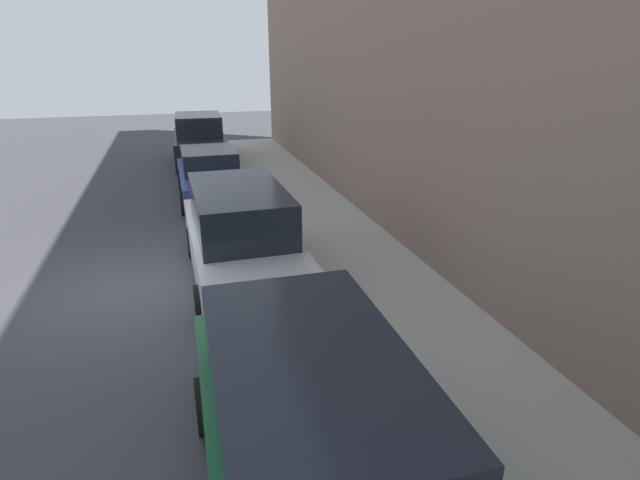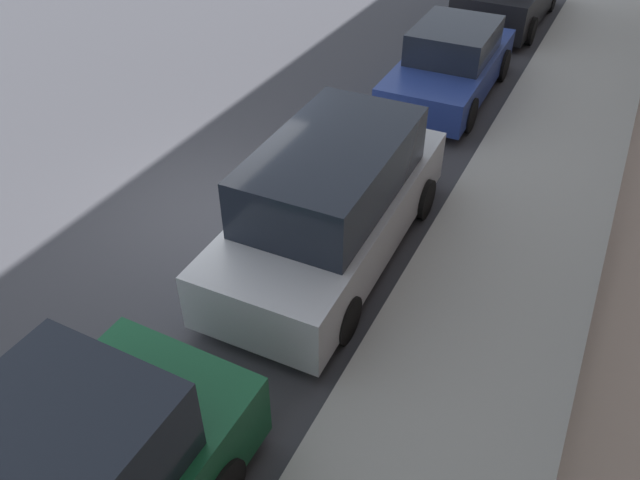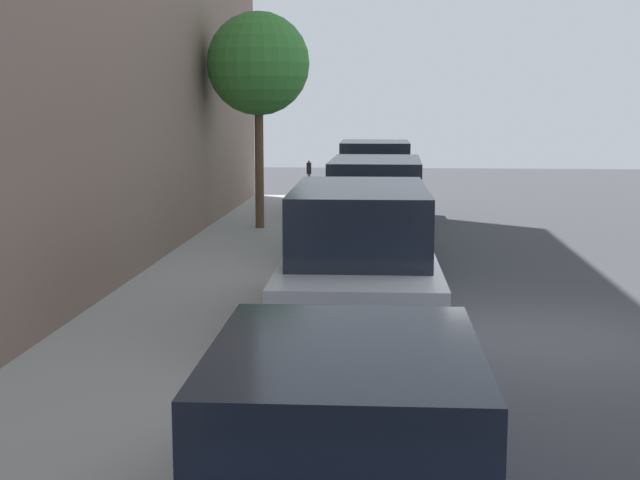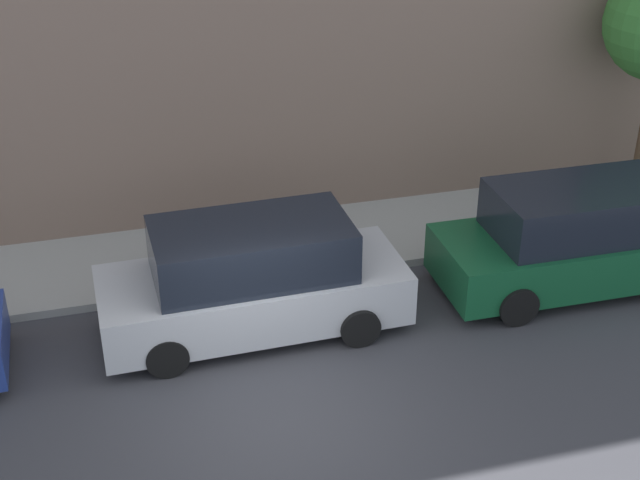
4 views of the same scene
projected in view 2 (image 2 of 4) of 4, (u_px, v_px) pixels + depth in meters
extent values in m
plane|color=#38383D|center=(211.00, 209.00, 10.41)|extent=(60.00, 60.00, 0.00)
cube|color=#9E9E99|center=(495.00, 293.00, 8.69)|extent=(2.55, 32.00, 0.15)
cylinder|color=black|center=(78.00, 420.00, 6.72)|extent=(0.22, 0.69, 0.69)
cube|color=#B7BABF|center=(332.00, 218.00, 9.13)|extent=(1.99, 4.93, 0.84)
cube|color=black|center=(333.00, 169.00, 8.61)|extent=(1.73, 3.13, 0.84)
cylinder|color=black|center=(323.00, 172.00, 10.71)|extent=(0.22, 0.66, 0.66)
cylinder|color=black|center=(423.00, 199.00, 10.08)|extent=(0.22, 0.66, 0.66)
cylinder|color=black|center=(225.00, 277.00, 8.57)|extent=(0.22, 0.66, 0.66)
cylinder|color=black|center=(344.00, 319.00, 7.94)|extent=(0.22, 0.66, 0.66)
cube|color=navy|center=(449.00, 72.00, 13.50)|extent=(1.86, 4.52, 0.68)
cube|color=black|center=(454.00, 40.00, 13.16)|extent=(1.61, 2.12, 0.64)
cylinder|color=black|center=(431.00, 52.00, 14.91)|extent=(0.22, 0.70, 0.70)
cylinder|color=black|center=(502.00, 65.00, 14.31)|extent=(0.22, 0.70, 0.70)
cylinder|color=black|center=(388.00, 98.00, 12.95)|extent=(0.22, 0.70, 0.70)
cylinder|color=black|center=(468.00, 115.00, 12.35)|extent=(0.22, 0.70, 0.70)
cylinder|color=black|center=(460.00, 20.00, 16.72)|extent=(0.22, 0.70, 0.70)
cylinder|color=black|center=(530.00, 31.00, 16.07)|extent=(0.22, 0.70, 0.70)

